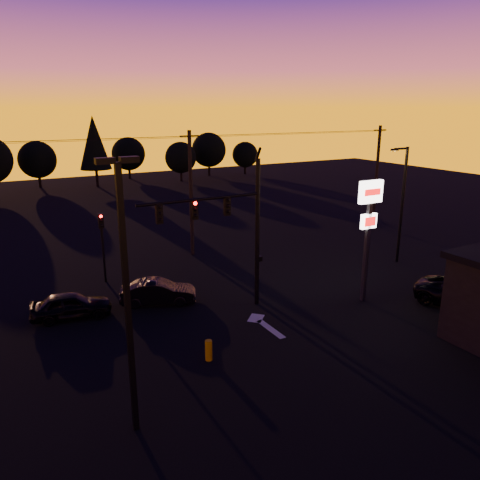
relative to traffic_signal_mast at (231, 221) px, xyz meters
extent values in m
plane|color=black|center=(0.10, -3.99, -4.94)|extent=(120.00, 120.00, 0.00)
cube|color=beige|center=(0.60, -2.99, -4.93)|extent=(0.35, 2.20, 0.01)
cube|color=beige|center=(0.60, -1.59, -4.93)|extent=(1.20, 1.20, 0.01)
cylinder|color=black|center=(1.60, 0.01, -0.94)|extent=(0.24, 0.24, 8.00)
cylinder|color=black|center=(1.60, 0.01, 3.26)|extent=(0.14, 0.52, 0.76)
cylinder|color=black|center=(-1.65, 0.01, 1.26)|extent=(6.50, 0.16, 0.16)
cube|color=black|center=(-0.20, 0.01, 0.76)|extent=(0.32, 0.22, 0.95)
sphere|color=black|center=(-0.20, -0.12, 1.11)|extent=(0.18, 0.18, 0.18)
sphere|color=black|center=(-0.20, -0.12, 0.81)|extent=(0.18, 0.18, 0.18)
sphere|color=black|center=(-0.20, -0.12, 0.51)|extent=(0.18, 0.18, 0.18)
cube|color=black|center=(-2.00, 0.01, 0.76)|extent=(0.32, 0.22, 0.95)
sphere|color=#FF0705|center=(-2.00, -0.12, 1.11)|extent=(0.18, 0.18, 0.18)
sphere|color=black|center=(-2.00, -0.12, 0.81)|extent=(0.18, 0.18, 0.18)
sphere|color=black|center=(-2.00, -0.12, 0.51)|extent=(0.18, 0.18, 0.18)
cube|color=black|center=(-3.80, 0.01, 0.76)|extent=(0.32, 0.22, 0.95)
sphere|color=black|center=(-3.80, -0.12, 1.11)|extent=(0.18, 0.18, 0.18)
sphere|color=black|center=(-3.80, -0.12, 0.81)|extent=(0.18, 0.18, 0.18)
sphere|color=black|center=(-3.80, -0.12, 0.51)|extent=(0.18, 0.18, 0.18)
cube|color=black|center=(1.78, 0.01, -2.34)|extent=(0.22, 0.18, 0.28)
cylinder|color=black|center=(-4.90, 7.51, -3.14)|extent=(0.14, 0.14, 3.60)
cube|color=black|center=(-4.90, 7.51, -1.04)|extent=(0.30, 0.20, 0.90)
sphere|color=#FF0705|center=(-4.90, 7.39, -0.72)|extent=(0.18, 0.18, 0.18)
sphere|color=black|center=(-4.90, 7.39, -1.00)|extent=(0.18, 0.18, 0.18)
sphere|color=black|center=(-4.90, 7.39, -1.28)|extent=(0.18, 0.18, 0.18)
cube|color=black|center=(-7.40, -6.99, -0.44)|extent=(0.18, 0.18, 9.00)
cube|color=black|center=(-7.75, -6.99, 4.11)|extent=(0.55, 0.30, 0.18)
cube|color=black|center=(-7.05, -6.99, 4.11)|extent=(0.55, 0.30, 0.18)
cube|color=black|center=(7.10, -2.49, -1.74)|extent=(0.22, 0.22, 6.40)
cube|color=white|center=(7.10, -2.49, 1.26)|extent=(1.50, 0.25, 1.20)
cube|color=red|center=(7.10, -2.63, 1.26)|extent=(1.10, 0.02, 0.35)
cube|color=white|center=(7.10, -2.49, -0.34)|extent=(1.00, 0.22, 0.80)
cube|color=red|center=(7.10, -2.62, -0.34)|extent=(0.75, 0.02, 0.50)
cylinder|color=black|center=(14.10, 1.51, -0.94)|extent=(0.20, 0.20, 8.00)
cylinder|color=black|center=(13.50, 1.51, 2.96)|extent=(1.20, 0.14, 0.14)
cube|color=black|center=(12.90, 1.51, 2.91)|extent=(0.50, 0.22, 0.14)
plane|color=#FFB759|center=(12.90, 1.51, 2.83)|extent=(0.35, 0.35, 0.00)
cylinder|color=black|center=(2.10, 10.01, -0.44)|extent=(0.26, 0.26, 9.00)
cube|color=black|center=(2.10, 10.01, 3.66)|extent=(1.40, 0.10, 0.10)
cylinder|color=black|center=(20.10, 10.01, -0.44)|extent=(0.26, 0.26, 9.00)
cube|color=black|center=(20.10, 10.01, 3.66)|extent=(1.40, 0.10, 0.10)
cylinder|color=black|center=(-6.90, 9.41, 3.61)|extent=(18.00, 0.02, 0.02)
cylinder|color=black|center=(-6.90, 10.01, 3.66)|extent=(18.00, 0.02, 0.02)
cylinder|color=black|center=(-6.90, 10.61, 3.61)|extent=(18.00, 0.02, 0.02)
cylinder|color=black|center=(11.10, 9.41, 3.61)|extent=(18.00, 0.02, 0.02)
cylinder|color=black|center=(11.10, 10.01, 3.66)|extent=(18.00, 0.02, 0.02)
cylinder|color=black|center=(11.10, 10.61, 3.61)|extent=(18.00, 0.02, 0.02)
cube|color=black|center=(9.10, -7.47, -3.54)|extent=(2.20, 0.05, 1.60)
cylinder|color=#BD9102|center=(-3.32, -4.15, -4.48)|extent=(0.31, 0.31, 0.92)
cylinder|color=black|center=(-3.90, 48.01, -4.19)|extent=(0.36, 0.36, 1.50)
sphere|color=black|center=(-3.90, 48.01, -1.19)|extent=(4.95, 4.95, 4.95)
cylinder|color=black|center=(3.10, 45.01, -3.75)|extent=(0.36, 0.36, 2.38)
cone|color=black|center=(3.10, 45.01, 1.00)|extent=(4.18, 4.18, 7.12)
cylinder|color=black|center=(9.10, 50.01, -4.19)|extent=(0.36, 0.36, 1.50)
sphere|color=black|center=(9.10, 50.01, -1.19)|extent=(4.95, 4.95, 4.95)
cylinder|color=black|center=(15.10, 44.01, -4.25)|extent=(0.36, 0.36, 1.38)
sphere|color=black|center=(15.10, 44.01, -1.50)|extent=(4.54, 4.54, 4.54)
cylinder|color=black|center=(21.10, 47.01, -4.12)|extent=(0.36, 0.36, 1.62)
sphere|color=black|center=(21.10, 47.01, -0.87)|extent=(5.36, 5.36, 5.36)
cylinder|color=black|center=(27.10, 46.01, -4.31)|extent=(0.36, 0.36, 1.25)
sphere|color=black|center=(27.10, 46.01, -1.81)|extent=(4.12, 4.12, 4.12)
imported|color=black|center=(-7.69, 3.15, -4.26)|extent=(4.22, 2.29, 1.36)
imported|color=black|center=(-3.13, 2.69, -4.26)|extent=(4.33, 2.89, 1.35)
imported|color=black|center=(11.26, -6.04, -4.19)|extent=(4.18, 5.88, 1.49)
camera|label=1|loc=(-10.90, -20.54, 5.58)|focal=35.00mm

